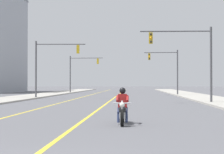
% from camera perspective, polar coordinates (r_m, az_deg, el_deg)
% --- Properties ---
extents(lane_stripe_center, '(0.16, 100.00, 0.01)m').
position_cam_1_polar(lane_stripe_center, '(51.45, 0.81, -2.77)').
color(lane_stripe_center, yellow).
rests_on(lane_stripe_center, ground).
extents(lane_stripe_left, '(0.16, 100.00, 0.01)m').
position_cam_1_polar(lane_stripe_left, '(51.76, -3.52, -2.76)').
color(lane_stripe_left, yellow).
rests_on(lane_stripe_left, ground).
extents(sidewalk_kerb_right, '(4.40, 110.00, 0.14)m').
position_cam_1_polar(sidewalk_kerb_right, '(47.03, 12.67, -2.84)').
color(sidewalk_kerb_right, '#ADA89E').
rests_on(sidewalk_kerb_right, ground).
extents(sidewalk_kerb_left, '(4.40, 110.00, 0.14)m').
position_cam_1_polar(sidewalk_kerb_left, '(48.03, -11.70, -2.80)').
color(sidewalk_kerb_left, '#ADA89E').
rests_on(sidewalk_kerb_left, ground).
extents(motorcycle_with_rider, '(0.70, 2.19, 1.46)m').
position_cam_1_polar(motorcycle_with_rider, '(15.31, 1.57, -4.85)').
color(motorcycle_with_rider, black).
rests_on(motorcycle_with_rider, ground).
extents(traffic_signal_near_right, '(5.79, 0.44, 6.20)m').
position_cam_1_polar(traffic_signal_near_right, '(31.54, 11.54, 3.65)').
color(traffic_signal_near_right, '#47474C').
rests_on(traffic_signal_near_right, ground).
extents(traffic_signal_near_left, '(5.41, 0.56, 6.20)m').
position_cam_1_polar(traffic_signal_near_left, '(41.69, -9.15, 2.49)').
color(traffic_signal_near_left, '#47474C').
rests_on(traffic_signal_near_left, ground).
extents(traffic_signal_mid_right, '(4.58, 0.41, 6.20)m').
position_cam_1_polar(traffic_signal_mid_right, '(52.60, 8.33, 1.72)').
color(traffic_signal_mid_right, '#47474C').
rests_on(traffic_signal_mid_right, ground).
extents(traffic_signal_mid_left, '(5.56, 0.49, 6.20)m').
position_cam_1_polar(traffic_signal_mid_left, '(63.84, -4.83, 1.29)').
color(traffic_signal_mid_left, '#47474C').
rests_on(traffic_signal_mid_left, ground).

